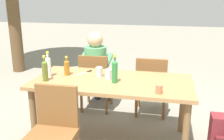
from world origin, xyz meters
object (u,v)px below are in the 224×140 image
at_px(chair_far_left, 95,79).
at_px(cup_terracotta, 159,89).
at_px(bottle_olive, 45,70).
at_px(backpack_by_near_side, 223,134).
at_px(cup_steel, 99,72).
at_px(cup_glass, 108,74).
at_px(chair_far_right, 151,83).
at_px(bottle_amber, 67,67).
at_px(dining_table, 112,87).
at_px(person_in_white_shirt, 97,67).
at_px(table_knife, 86,72).
at_px(bottle_clear, 48,66).
at_px(bottle_green, 115,71).
at_px(chair_near_left, 53,128).

height_order(chair_far_left, cup_terracotta, chair_far_left).
xyz_separation_m(bottle_olive, backpack_by_near_side, (1.98, 0.18, -0.67)).
height_order(cup_steel, cup_glass, cup_glass).
distance_m(chair_far_right, bottle_amber, 1.23).
relative_size(dining_table, cup_glass, 15.59).
bearing_deg(chair_far_right, chair_far_left, 180.00).
bearing_deg(cup_steel, chair_far_right, 47.26).
relative_size(person_in_white_shirt, cup_steel, 10.26).
distance_m(chair_far_right, person_in_white_shirt, 0.84).
bearing_deg(bottle_olive, cup_glass, 16.95).
height_order(dining_table, chair_far_right, chair_far_right).
distance_m(bottle_amber, table_knife, 0.25).
relative_size(chair_far_left, bottle_clear, 2.89).
bearing_deg(chair_far_right, bottle_green, -114.01).
height_order(bottle_clear, table_knife, bottle_clear).
height_order(dining_table, bottle_clear, bottle_clear).
height_order(chair_far_left, table_knife, chair_far_left).
relative_size(chair_near_left, bottle_clear, 2.89).
bearing_deg(chair_far_left, bottle_clear, -115.43).
bearing_deg(bottle_olive, table_knife, 48.21).
height_order(person_in_white_shirt, backpack_by_near_side, person_in_white_shirt).
height_order(bottle_olive, table_knife, bottle_olive).
height_order(dining_table, table_knife, table_knife).
distance_m(chair_far_left, chair_far_right, 0.81).
height_order(chair_far_left, chair_far_right, same).
bearing_deg(bottle_amber, cup_terracotta, -19.03).
height_order(bottle_clear, cup_steel, bottle_clear).
distance_m(chair_far_right, cup_glass, 0.89).
bearing_deg(cup_steel, bottle_amber, -177.12).
distance_m(cup_steel, table_knife, 0.24).
bearing_deg(table_knife, backpack_by_near_side, -7.19).
bearing_deg(table_knife, bottle_amber, -145.28).
bearing_deg(chair_far_left, backpack_by_near_side, -23.58).
xyz_separation_m(chair_far_right, bottle_olive, (-1.14, -0.91, 0.38)).
bearing_deg(bottle_olive, person_in_white_shirt, 72.38).
relative_size(chair_far_left, bottle_green, 2.74).
relative_size(bottle_olive, cup_steel, 2.55).
distance_m(bottle_amber, bottle_olive, 0.30).
xyz_separation_m(dining_table, cup_glass, (-0.05, 0.03, 0.15)).
bearing_deg(chair_far_right, cup_glass, -123.01).
bearing_deg(chair_far_right, cup_terracotta, -82.73).
height_order(person_in_white_shirt, bottle_amber, person_in_white_shirt).
distance_m(bottle_amber, cup_terracotta, 1.18).
xyz_separation_m(chair_far_left, backpack_by_near_side, (1.66, -0.72, -0.29)).
height_order(chair_far_right, cup_terracotta, chair_far_right).
bearing_deg(backpack_by_near_side, bottle_clear, -179.17).
relative_size(cup_steel, cup_terracotta, 1.32).
distance_m(chair_far_left, cup_steel, 0.74).
distance_m(chair_far_left, bottle_amber, 0.76).
distance_m(bottle_amber, cup_steel, 0.40).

